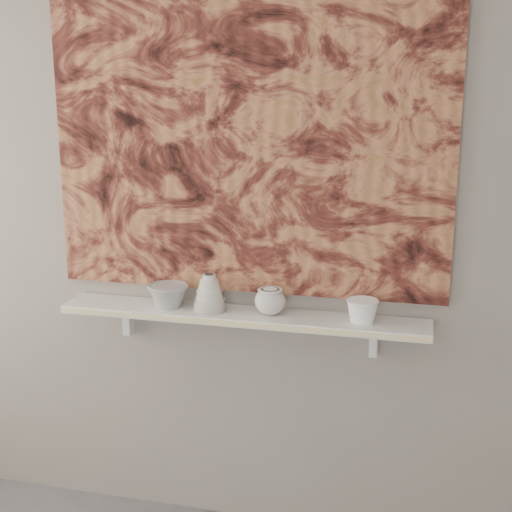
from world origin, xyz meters
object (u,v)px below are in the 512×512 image
(bowl_grey, at_px, (168,295))
(bell_vessel, at_px, (209,292))
(cup_cream, at_px, (270,301))
(bowl_white, at_px, (362,311))
(shelf, at_px, (242,316))
(painting, at_px, (247,147))

(bowl_grey, height_order, bell_vessel, bell_vessel)
(bowl_grey, relative_size, cup_cream, 1.37)
(bowl_white, bearing_deg, shelf, 180.00)
(cup_cream, height_order, bell_vessel, bell_vessel)
(shelf, bearing_deg, bowl_grey, 180.00)
(bowl_grey, bearing_deg, painting, 15.41)
(shelf, distance_m, bell_vessel, 0.15)
(shelf, height_order, cup_cream, cup_cream)
(bowl_grey, distance_m, bowl_white, 0.74)
(shelf, relative_size, cup_cream, 12.21)
(shelf, height_order, bowl_grey, bowl_grey)
(painting, relative_size, cup_cream, 13.08)
(bell_vessel, height_order, bowl_white, bell_vessel)
(shelf, xyz_separation_m, painting, (0.00, 0.08, 0.62))
(bowl_grey, height_order, bowl_white, bowl_grey)
(painting, distance_m, bell_vessel, 0.56)
(shelf, xyz_separation_m, cup_cream, (0.11, 0.00, 0.07))
(bowl_grey, distance_m, bell_vessel, 0.17)
(shelf, bearing_deg, painting, 90.00)
(painting, relative_size, bowl_white, 12.87)
(bell_vessel, bearing_deg, shelf, 0.00)
(shelf, distance_m, bowl_grey, 0.30)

